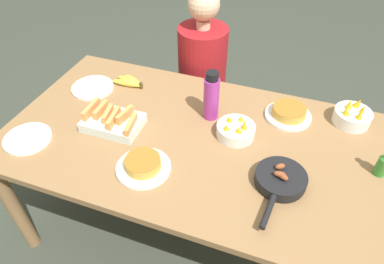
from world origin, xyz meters
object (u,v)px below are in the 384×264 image
at_px(frittata_plate_side, 289,113).
at_px(person_figure, 202,91).
at_px(melon_tray, 113,121).
at_px(hot_sauce_bottle, 383,163).
at_px(empty_plate_far_left, 93,88).
at_px(fruit_bowl_mango, 352,116).
at_px(fruit_bowl_citrus, 236,130).
at_px(water_bottle, 211,97).
at_px(banana_bunch, 130,82).
at_px(skillet, 280,180).
at_px(empty_plate_near_front, 28,139).
at_px(frittata_plate_center, 143,165).

bearing_deg(frittata_plate_side, person_figure, 145.65).
relative_size(melon_tray, hot_sauce_bottle, 1.91).
relative_size(empty_plate_far_left, fruit_bowl_mango, 1.29).
xyz_separation_m(fruit_bowl_citrus, hot_sauce_bottle, (0.63, -0.03, 0.03)).
xyz_separation_m(empty_plate_far_left, water_bottle, (0.69, -0.01, 0.11)).
relative_size(melon_tray, empty_plate_far_left, 1.19).
relative_size(fruit_bowl_mango, water_bottle, 0.69).
xyz_separation_m(banana_bunch, skillet, (0.91, -0.44, 0.01)).
xyz_separation_m(banana_bunch, empty_plate_near_front, (-0.24, -0.57, -0.01)).
xyz_separation_m(empty_plate_far_left, fruit_bowl_citrus, (0.84, -0.10, 0.03)).
bearing_deg(person_figure, banana_bunch, -125.52).
bearing_deg(banana_bunch, melon_tray, -75.77).
relative_size(banana_bunch, frittata_plate_center, 0.81).
bearing_deg(water_bottle, empty_plate_far_left, 179.46).
distance_m(empty_plate_near_front, hot_sauce_bottle, 1.57).
bearing_deg(melon_tray, hot_sauce_bottle, 5.29).
xyz_separation_m(frittata_plate_center, person_figure, (-0.06, 0.96, -0.27)).
distance_m(empty_plate_near_front, empty_plate_far_left, 0.47).
height_order(frittata_plate_side, fruit_bowl_citrus, fruit_bowl_citrus).
bearing_deg(empty_plate_far_left, fruit_bowl_citrus, -6.95).
relative_size(frittata_plate_side, person_figure, 0.20).
bearing_deg(skillet, empty_plate_far_left, -100.85).
bearing_deg(melon_tray, person_figure, 75.01).
height_order(banana_bunch, person_figure, person_figure).
xyz_separation_m(frittata_plate_side, empty_plate_near_front, (-1.12, -0.58, -0.02)).
height_order(frittata_plate_center, empty_plate_far_left, frittata_plate_center).
bearing_deg(frittata_plate_center, fruit_bowl_mango, 37.13).
bearing_deg(frittata_plate_center, melon_tray, 142.03).
xyz_separation_m(fruit_bowl_citrus, person_figure, (-0.37, 0.62, -0.28)).
height_order(water_bottle, person_figure, person_figure).
distance_m(banana_bunch, water_bottle, 0.53).
xyz_separation_m(skillet, person_figure, (-0.61, 0.85, -0.27)).
bearing_deg(fruit_bowl_citrus, empty_plate_near_front, -158.32).
bearing_deg(frittata_plate_side, fruit_bowl_citrus, -134.27).
relative_size(banana_bunch, person_figure, 0.16).
relative_size(banana_bunch, skillet, 0.52).
height_order(frittata_plate_center, water_bottle, water_bottle).
height_order(banana_bunch, hot_sauce_bottle, hot_sauce_bottle).
relative_size(fruit_bowl_citrus, water_bottle, 0.70).
distance_m(fruit_bowl_mango, person_figure, 0.99).
height_order(melon_tray, hot_sauce_bottle, hot_sauce_bottle).
xyz_separation_m(empty_plate_near_front, water_bottle, (0.75, 0.45, 0.11)).
bearing_deg(person_figure, hot_sauce_bottle, -32.99).
bearing_deg(hot_sauce_bottle, empty_plate_near_front, -167.78).
bearing_deg(skillet, frittata_plate_center, -72.46).
bearing_deg(frittata_plate_side, fruit_bowl_mango, 12.13).
height_order(melon_tray, fruit_bowl_citrus, fruit_bowl_citrus).
bearing_deg(fruit_bowl_mango, empty_plate_near_front, -155.54).
height_order(melon_tray, fruit_bowl_mango, fruit_bowl_mango).
bearing_deg(frittata_plate_center, fruit_bowl_citrus, 47.26).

